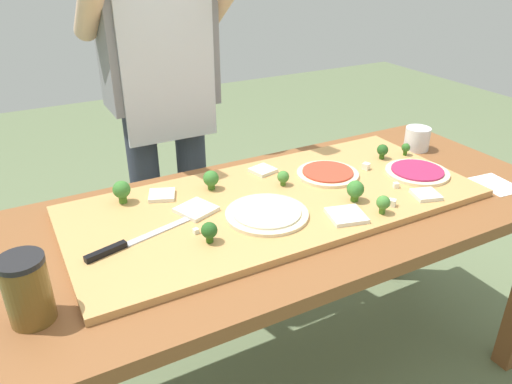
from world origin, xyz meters
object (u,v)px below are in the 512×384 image
pizza_slice_near_right (263,170)px  broccoli_floret_back_right (122,190)px  broccoli_floret_center_right (355,190)px  pizza_slice_near_left (426,195)px  pizza_whole_tomato_red (328,173)px  flour_cup (417,140)px  broccoli_floret_back_mid (209,231)px  broccoli_floret_front_right (283,177)px  prep_table (294,232)px  pizza_slice_far_left (196,209)px  chefs_knife (125,244)px  broccoli_floret_front_mid (382,150)px  sauce_jar (27,290)px  cheese_crumble_d (396,185)px  cook_center (161,79)px  broccoli_floret_front_left (406,148)px  broccoli_floret_center_left (211,179)px  broccoli_floret_back_left (383,203)px  pizza_slice_far_right (346,215)px  cheese_crumble_c (366,166)px  pizza_slice_center (162,195)px  pizza_whole_cheese_artichoke (267,213)px  pizza_whole_beet_magenta (417,172)px  cheese_crumble_b (392,203)px  cheese_crumble_a (196,231)px  recipe_note (496,185)px

pizza_slice_near_right → broccoli_floret_back_right: broccoli_floret_back_right is taller
broccoli_floret_center_right → pizza_slice_near_left: bearing=-21.3°
pizza_whole_tomato_red → flour_cup: 0.47m
broccoli_floret_back_mid → broccoli_floret_front_right: (0.34, 0.19, -0.01)m
prep_table → pizza_slice_far_left: bearing=166.9°
chefs_knife → pizza_slice_near_left: chefs_knife is taller
broccoli_floret_front_mid → broccoli_floret_back_mid: size_ratio=0.96×
broccoli_floret_center_right → sauce_jar: sauce_jar is taller
cheese_crumble_d → cook_center: size_ratio=0.01×
pizza_slice_near_left → cook_center: 1.02m
broccoli_floret_front_left → prep_table: bearing=-169.6°
prep_table → broccoli_floret_back_mid: (-0.33, -0.10, 0.15)m
pizza_slice_far_left → broccoli_floret_back_right: broccoli_floret_back_right is taller
broccoli_floret_back_mid → flour_cup: size_ratio=0.60×
broccoli_floret_center_right → sauce_jar: bearing=-175.5°
prep_table → flour_cup: size_ratio=18.04×
broccoli_floret_center_right → broccoli_floret_center_left: broccoli_floret_center_right is taller
chefs_knife → broccoli_floret_back_left: (0.69, -0.18, 0.03)m
pizza_whole_tomato_red → broccoli_floret_center_left: (-0.38, 0.09, 0.03)m
pizza_slice_near_right → pizza_slice_far_right: bearing=-81.4°
chefs_knife → broccoli_floret_back_right: broccoli_floret_back_right is taller
prep_table → pizza_slice_near_right: pizza_slice_near_right is taller
pizza_slice_near_left → flour_cup: size_ratio=0.80×
chefs_knife → broccoli_floret_front_left: bearing=6.1°
pizza_slice_far_left → cheese_crumble_c: size_ratio=4.53×
chefs_knife → cheese_crumble_c: bearing=5.6°
pizza_slice_far_left → flour_cup: flour_cup is taller
pizza_slice_far_left → cheese_crumble_d: (0.61, -0.16, 0.00)m
prep_table → pizza_slice_center: bearing=150.3°
pizza_slice_near_left → pizza_whole_cheese_artichoke: bearing=165.2°
pizza_slice_near_right → broccoli_floret_back_mid: broccoli_floret_back_mid is taller
pizza_whole_beet_magenta → broccoli_floret_center_left: bearing=161.1°
sauce_jar → cheese_crumble_b: bearing=-0.4°
pizza_slice_far_left → cheese_crumble_a: size_ratio=7.10×
broccoli_floret_center_right → pizza_slice_center: bearing=149.2°
broccoli_floret_back_left → broccoli_floret_back_mid: bearing=169.1°
pizza_slice_near_right → recipe_note: bearing=-32.6°
broccoli_floret_center_right → flour_cup: (0.50, 0.25, -0.02)m
cheese_crumble_d → recipe_note: (0.33, -0.11, -0.03)m
broccoli_floret_center_left → flour_cup: 0.84m
broccoli_floret_back_mid → cheese_crumble_a: broccoli_floret_back_mid is taller
pizza_whole_tomato_red → pizza_slice_near_right: pizza_whole_tomato_red is taller
pizza_whole_cheese_artichoke → cook_center: cook_center is taller
prep_table → cheese_crumble_a: 0.37m
pizza_slice_center → cheese_crumble_c: 0.69m
chefs_knife → pizza_slice_far_left: size_ratio=3.08×
broccoli_floret_front_mid → broccoli_floret_back_right: 0.90m
broccoli_floret_front_right → cheese_crumble_c: bearing=-5.3°
cook_center → pizza_whole_beet_magenta: bearing=-48.7°
pizza_whole_tomato_red → cheese_crumble_c: bearing=-8.6°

